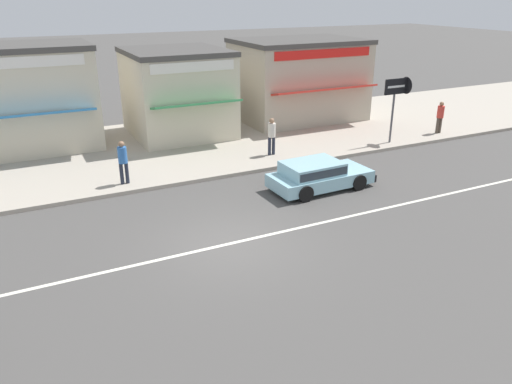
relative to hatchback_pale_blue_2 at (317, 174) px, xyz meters
name	(u,v)px	position (x,y,z in m)	size (l,w,h in m)	color
ground_plane	(230,244)	(-4.70, -2.58, -0.59)	(160.00, 160.00, 0.00)	#4C4947
lane_centre_stripe	(230,244)	(-4.70, -2.58, -0.59)	(50.40, 0.14, 0.01)	silver
kerb_strip	(143,150)	(-4.70, 7.60, -0.52)	(68.00, 10.00, 0.15)	#ADA393
hatchback_pale_blue_2	(317,174)	(0.00, 0.00, 0.00)	(4.01, 1.91, 1.10)	#93C6D6
arrow_signboard	(405,88)	(6.90, 3.28, 2.14)	(1.61, 0.79, 3.09)	#4C4C51
pedestrian_near_clock	(123,159)	(-6.45, 3.41, 0.53)	(0.34, 0.34, 1.67)	#232838
pedestrian_mid_kerb	(272,134)	(0.25, 4.13, 0.52)	(0.34, 0.34, 1.65)	#232838
pedestrian_far_end	(440,115)	(9.67, 3.54, 0.50)	(0.34, 0.34, 1.62)	#4C4238
shopfront_corner_warung	(177,92)	(-2.30, 9.39, 1.67)	(4.72, 5.88, 4.21)	beige
shopfront_mid_block	(19,98)	(-9.50, 10.04, 1.90)	(6.59, 4.95, 4.67)	beige
shopfront_far_kios	(298,79)	(4.90, 9.70, 1.75)	(6.86, 5.68, 4.38)	#B2A893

